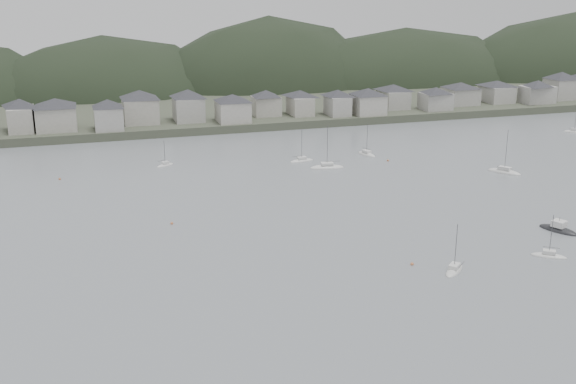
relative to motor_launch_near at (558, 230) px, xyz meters
name	(u,v)px	position (x,y,z in m)	size (l,w,h in m)	color
far_shore_land	(166,85)	(-54.69, 247.38, 1.22)	(900.00, 250.00, 3.00)	#383D2D
forested_ridge	(184,117)	(-49.86, 221.78, -11.57)	(851.55, 103.94, 102.57)	black
waterfront_town	(329,99)	(-4.10, 135.72, 8.38)	(451.48, 28.46, 12.92)	#9C988E
moored_fleet	(219,249)	(-74.68, 11.34, -0.11)	(261.61, 160.62, 14.04)	silver
motor_launch_near	(558,230)	(0.00, 0.00, 0.00)	(6.68, 9.65, 4.15)	black
mooring_buoys	(332,247)	(-51.82, 5.48, -0.13)	(181.70, 133.47, 0.70)	#BC6B3E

